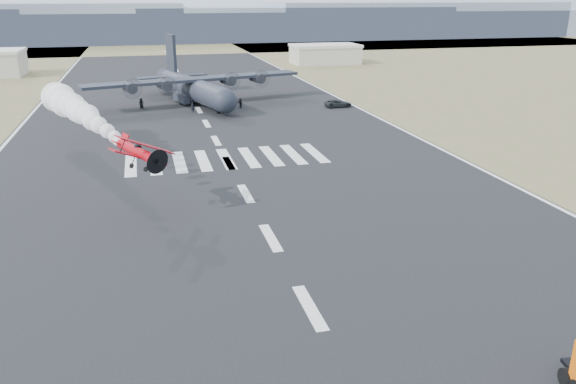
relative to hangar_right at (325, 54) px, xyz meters
name	(u,v)px	position (x,y,z in m)	size (l,w,h in m)	color
scrub_far	(163,46)	(-46.00, 80.00, -3.01)	(500.00, 80.00, 0.00)	olive
runway_markings	(216,141)	(-46.00, -90.00, -3.00)	(60.00, 260.00, 0.01)	silver
ridge_seg_c	(8,24)	(-111.00, 110.00, 5.49)	(150.00, 50.00, 17.00)	slate
ridge_seg_d	(159,26)	(-46.00, 110.00, 3.49)	(150.00, 50.00, 13.00)	slate
ridge_seg_e	(293,23)	(19.00, 110.00, 4.49)	(150.00, 50.00, 15.00)	slate
ridge_seg_f	(413,19)	(84.00, 110.00, 5.49)	(150.00, 50.00, 17.00)	slate
ridge_seg_g	(521,22)	(149.00, 110.00, 3.49)	(150.00, 50.00, 13.00)	slate
hangar_right	(325,54)	(0.00, 0.00, 0.00)	(20.50, 12.50, 5.90)	#A39E90
aerobatic_biplane	(139,152)	(-56.61, -117.07, 3.13)	(6.12, 6.28, 4.27)	#B30B13
smoke_trail	(69,104)	(-65.37, -90.89, 3.37)	(12.39, 32.04, 4.22)	white
transport_aircraft	(192,86)	(-46.28, -57.83, 0.21)	(42.74, 34.93, 12.48)	black
support_vehicle	(338,103)	(-20.04, -69.65, -2.29)	(2.38, 5.16, 1.43)	black
crew_a	(226,102)	(-40.50, -63.31, -2.22)	(0.58, 0.47, 1.58)	black
crew_b	(206,103)	(-44.41, -63.48, -2.18)	(0.81, 0.50, 1.66)	black
crew_c	(222,105)	(-41.74, -66.22, -2.23)	(1.01, 0.47, 1.56)	black
crew_d	(229,100)	(-39.72, -61.92, -2.12)	(1.04, 0.53, 1.77)	black
crew_e	(141,103)	(-56.22, -60.81, -2.10)	(0.89, 0.55, 1.82)	black
crew_f	(241,103)	(-38.13, -65.82, -2.08)	(1.72, 0.56, 1.85)	black
crew_g	(192,107)	(-47.29, -67.65, -2.09)	(0.67, 0.55, 1.84)	black
crew_h	(141,104)	(-56.32, -61.61, -2.12)	(0.86, 0.53, 1.78)	black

